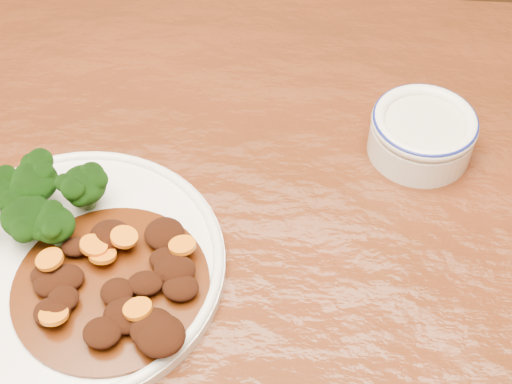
{
  "coord_description": "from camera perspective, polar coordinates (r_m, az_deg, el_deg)",
  "views": [
    {
      "loc": [
        0.09,
        -0.38,
        1.31
      ],
      "look_at": [
        0.07,
        0.07,
        0.77
      ],
      "focal_mm": 50.0,
      "sensor_mm": 36.0,
      "label": 1
    }
  ],
  "objects": [
    {
      "name": "dining_table",
      "position": [
        0.75,
        -5.87,
        -9.19
      ],
      "size": [
        1.54,
        0.97,
        0.75
      ],
      "rotation": [
        0.0,
        0.0,
        -0.04
      ],
      "color": "#59230F",
      "rests_on": "ground"
    },
    {
      "name": "broccoli_florets",
      "position": [
        0.7,
        -17.45,
        -0.71
      ],
      "size": [
        0.13,
        0.1,
        0.05
      ],
      "color": "#5E904A",
      "rests_on": "dinner_plate"
    },
    {
      "name": "dinner_plate",
      "position": [
        0.69,
        -14.46,
        -5.7
      ],
      "size": [
        0.28,
        0.28,
        0.02
      ],
      "rotation": [
        0.0,
        0.0,
        0.4
      ],
      "color": "white",
      "rests_on": "dining_table"
    },
    {
      "name": "dip_bowl",
      "position": [
        0.77,
        13.16,
        4.69
      ],
      "size": [
        0.11,
        0.11,
        0.05
      ],
      "rotation": [
        0.0,
        0.0,
        0.04
      ],
      "color": "white",
      "rests_on": "dining_table"
    },
    {
      "name": "mince_stew",
      "position": [
        0.65,
        -10.81,
        -7.57
      ],
      "size": [
        0.18,
        0.18,
        0.03
      ],
      "color": "#482007",
      "rests_on": "dinner_plate"
    }
  ]
}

